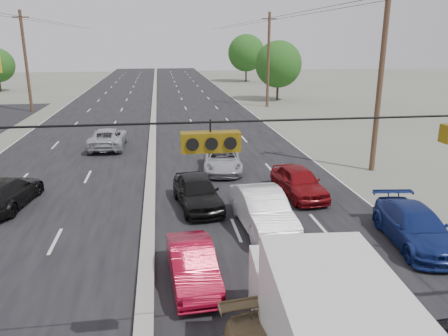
% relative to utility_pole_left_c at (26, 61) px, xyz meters
% --- Properties ---
extents(road_surface, '(20.00, 160.00, 0.02)m').
position_rel_utility_pole_left_c_xyz_m(road_surface, '(12.50, -10.00, -5.11)').
color(road_surface, black).
rests_on(road_surface, ground).
extents(center_median, '(0.50, 160.00, 0.20)m').
position_rel_utility_pole_left_c_xyz_m(center_median, '(12.50, -10.00, -5.01)').
color(center_median, gray).
rests_on(center_median, ground).
extents(utility_pole_left_c, '(1.60, 0.30, 10.00)m').
position_rel_utility_pole_left_c_xyz_m(utility_pole_left_c, '(0.00, 0.00, 0.00)').
color(utility_pole_left_c, '#422D1E').
rests_on(utility_pole_left_c, ground).
extents(utility_pole_right_b, '(1.60, 0.30, 10.00)m').
position_rel_utility_pole_left_c_xyz_m(utility_pole_right_b, '(25.00, -25.00, 0.00)').
color(utility_pole_right_b, '#422D1E').
rests_on(utility_pole_right_b, ground).
extents(utility_pole_right_c, '(1.60, 0.30, 10.00)m').
position_rel_utility_pole_left_c_xyz_m(utility_pole_right_c, '(25.00, 0.00, 0.00)').
color(utility_pole_right_c, '#422D1E').
rests_on(utility_pole_right_c, ground).
extents(traffic_signals, '(25.00, 0.30, 0.54)m').
position_rel_utility_pole_left_c_xyz_m(traffic_signals, '(13.90, -40.00, 0.39)').
color(traffic_signals, black).
rests_on(traffic_signals, ground).
extents(tree_right_mid, '(5.60, 5.60, 7.14)m').
position_rel_utility_pole_left_c_xyz_m(tree_right_mid, '(27.50, 5.00, -0.77)').
color(tree_right_mid, '#382619').
rests_on(tree_right_mid, ground).
extents(tree_right_far, '(6.40, 6.40, 8.16)m').
position_rel_utility_pole_left_c_xyz_m(tree_right_far, '(28.50, 30.00, -0.15)').
color(tree_right_far, '#382619').
rests_on(tree_right_far, ground).
extents(red_sedan, '(1.56, 3.86, 1.24)m').
position_rel_utility_pole_left_c_xyz_m(red_sedan, '(13.92, -35.62, -4.48)').
color(red_sedan, maroon).
rests_on(red_sedan, ground).
extents(queue_car_a, '(2.26, 4.45, 1.45)m').
position_rel_utility_pole_left_c_xyz_m(queue_car_a, '(14.62, -29.31, -4.38)').
color(queue_car_a, black).
rests_on(queue_car_a, ground).
extents(queue_car_b, '(1.95, 4.79, 1.54)m').
position_rel_utility_pole_left_c_xyz_m(queue_car_b, '(16.95, -31.98, -4.34)').
color(queue_car_b, silver).
rests_on(queue_car_b, ground).
extents(queue_car_c, '(2.57, 4.75, 1.27)m').
position_rel_utility_pole_left_c_xyz_m(queue_car_c, '(16.52, -23.89, -4.47)').
color(queue_car_c, '#A2A4A9').
rests_on(queue_car_c, ground).
extents(queue_car_d, '(2.43, 4.83, 1.35)m').
position_rel_utility_pole_left_c_xyz_m(queue_car_d, '(22.10, -34.11, -4.43)').
color(queue_car_d, navy).
rests_on(queue_car_d, ground).
extents(queue_car_e, '(2.06, 4.30, 1.42)m').
position_rel_utility_pole_left_c_xyz_m(queue_car_e, '(19.50, -28.59, -4.40)').
color(queue_car_e, maroon).
rests_on(queue_car_e, ground).
extents(oncoming_near, '(2.49, 4.86, 1.35)m').
position_rel_utility_pole_left_c_xyz_m(oncoming_near, '(6.25, -28.06, -4.43)').
color(oncoming_near, black).
rests_on(oncoming_near, ground).
extents(oncoming_far, '(2.40, 5.03, 1.38)m').
position_rel_utility_pole_left_c_xyz_m(oncoming_far, '(9.51, -17.34, -4.42)').
color(oncoming_far, '#A3A6AB').
rests_on(oncoming_far, ground).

